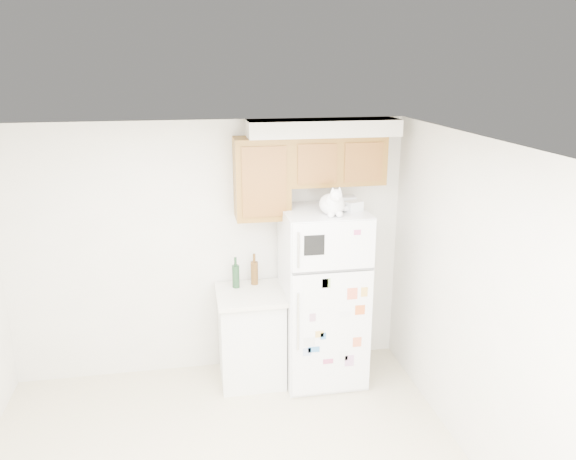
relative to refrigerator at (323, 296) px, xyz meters
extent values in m
cube|color=beige|center=(-1.05, 0.39, 0.40)|extent=(3.80, 0.04, 2.50)
cube|color=beige|center=(0.85, -1.61, 0.40)|extent=(0.04, 4.00, 2.50)
cube|color=white|center=(-1.05, -1.61, 1.65)|extent=(3.80, 4.00, 0.04)
cube|color=brown|center=(0.15, 0.22, 1.27)|extent=(0.90, 0.33, 0.45)
cube|color=brown|center=(-0.55, 0.22, 1.12)|extent=(0.50, 0.33, 0.75)
cube|color=silver|center=(0.03, 0.23, 1.57)|extent=(1.40, 0.37, 0.15)
cube|color=white|center=(0.00, 0.01, 0.00)|extent=(0.76, 0.72, 1.70)
cube|color=white|center=(0.00, -0.36, 0.62)|extent=(0.74, 0.03, 0.44)
cube|color=white|center=(0.00, -0.36, -0.22)|extent=(0.74, 0.03, 1.19)
cube|color=#59595B|center=(0.00, -0.36, 0.40)|extent=(0.74, 0.03, 0.02)
cylinder|color=silver|center=(-0.32, -0.39, 0.62)|extent=(0.02, 0.02, 0.32)
cylinder|color=silver|center=(-0.32, -0.39, -0.05)|extent=(0.02, 0.02, 0.55)
cube|color=black|center=(-0.18, -0.38, 0.65)|extent=(0.18, 0.00, 0.18)
cube|color=white|center=(-0.16, -0.38, 0.20)|extent=(0.22, 0.00, 0.28)
cube|color=#B24771|center=(-0.03, -0.38, -0.48)|extent=(0.10, 0.00, 0.05)
cube|color=#B581AE|center=(0.17, -0.38, -0.50)|extent=(0.09, 0.00, 0.11)
cube|color=#D15922|center=(0.25, -0.38, 0.01)|extent=(0.09, 0.00, 0.09)
cube|color=teal|center=(-0.17, -0.38, -0.35)|extent=(0.11, 0.00, 0.05)
cube|color=#DB6144|center=(0.17, -0.38, 0.17)|extent=(0.09, 0.00, 0.11)
cube|color=#97AAD6|center=(-0.23, -0.38, -0.37)|extent=(0.07, 0.00, 0.08)
cube|color=#AA7992|center=(-0.19, -0.38, -0.03)|extent=(0.06, 0.00, 0.08)
cube|color=#B7497B|center=(0.20, -0.38, 0.74)|extent=(0.06, 0.00, 0.05)
cube|color=#3677BF|center=(-0.08, -0.38, -0.22)|extent=(0.05, 0.00, 0.07)
cube|color=silver|center=(-0.21, -0.38, -0.26)|extent=(0.10, 0.00, 0.08)
cube|color=gold|center=(0.28, -0.38, 0.18)|extent=(0.06, 0.00, 0.09)
cube|color=gold|center=(-0.12, -0.38, -0.20)|extent=(0.08, 0.00, 0.06)
cube|color=#7F9E4F|center=(-0.07, -0.38, 0.29)|extent=(0.08, 0.00, 0.09)
cube|color=silver|center=(0.11, -0.38, -0.44)|extent=(0.08, 0.00, 0.10)
cube|color=silver|center=(0.11, -0.38, -0.02)|extent=(0.10, 0.00, 0.06)
cube|color=#DD6B45|center=(0.24, -0.38, -0.31)|extent=(0.08, 0.00, 0.09)
cube|color=white|center=(-0.69, 0.07, -0.41)|extent=(0.60, 0.60, 0.88)
cube|color=silver|center=(-0.69, 0.05, 0.05)|extent=(0.64, 0.64, 0.04)
ellipsoid|color=white|center=(0.03, -0.13, 0.94)|extent=(0.22, 0.30, 0.19)
ellipsoid|color=white|center=(0.03, -0.21, 0.98)|extent=(0.16, 0.13, 0.18)
sphere|color=white|center=(0.03, -0.26, 1.05)|extent=(0.11, 0.11, 0.11)
cone|color=white|center=(0.00, -0.26, 1.10)|extent=(0.04, 0.04, 0.04)
cone|color=white|center=(0.06, -0.26, 1.10)|extent=(0.04, 0.04, 0.04)
cone|color=#D88C8C|center=(0.00, -0.27, 1.10)|extent=(0.02, 0.02, 0.03)
cone|color=#D88C8C|center=(0.06, -0.27, 1.10)|extent=(0.02, 0.02, 0.03)
sphere|color=white|center=(0.03, -0.31, 1.03)|extent=(0.05, 0.05, 0.05)
sphere|color=white|center=(-0.01, -0.25, 0.88)|extent=(0.06, 0.06, 0.06)
sphere|color=white|center=(0.07, -0.25, 0.88)|extent=(0.06, 0.06, 0.06)
cylinder|color=white|center=(0.13, -0.03, 0.88)|extent=(0.14, 0.19, 0.06)
cube|color=white|center=(0.23, 0.11, 0.90)|extent=(0.18, 0.13, 0.10)
cube|color=white|center=(0.25, -0.06, 0.89)|extent=(0.18, 0.16, 0.09)
camera|label=1|loc=(-1.21, -4.81, 2.15)|focal=35.00mm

